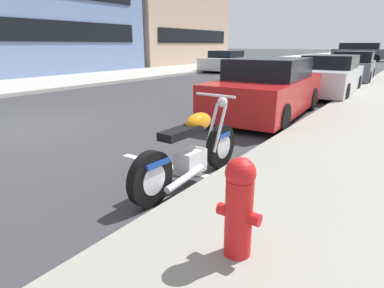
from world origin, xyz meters
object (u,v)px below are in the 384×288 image
car_opposite_curb (225,62)px  fire_hydrant (239,205)px  crossing_truck (359,52)px  parked_car_mid_block (329,76)px  parked_car_near_corner (267,89)px  parked_motorcycle (192,152)px  parked_car_at_intersection (353,67)px

car_opposite_curb → fire_hydrant: car_opposite_curb is taller
car_opposite_curb → crossing_truck: bearing=167.4°
parked_car_mid_block → fire_hydrant: 10.75m
parked_car_near_corner → crossing_truck: crossing_truck is taller
crossing_truck → fire_hydrant: (-38.90, -5.03, -0.43)m
parked_car_mid_block → parked_car_near_corner: bearing=173.1°
parked_car_mid_block → crossing_truck: size_ratio=0.83×
parked_motorcycle → parked_car_near_corner: 4.66m
parked_motorcycle → crossing_truck: 37.89m
parked_car_mid_block → fire_hydrant: parked_car_mid_block is taller
fire_hydrant → parked_car_at_intersection: bearing=6.5°
parked_motorcycle → crossing_truck: bearing=6.8°
parked_motorcycle → crossing_truck: crossing_truck is taller
parked_car_at_intersection → crossing_truck: (22.97, 3.23, 0.32)m
parked_car_near_corner → parked_car_at_intersection: bearing=-5.6°
crossing_truck → parked_motorcycle: bearing=93.4°
parked_car_at_intersection → crossing_truck: size_ratio=0.81×
car_opposite_curb → parked_motorcycle: bearing=28.9°
parked_motorcycle → parked_car_mid_block: parked_car_mid_block is taller
car_opposite_curb → parked_car_mid_block: bearing=50.0°
parked_car_near_corner → parked_car_mid_block: bearing=-8.5°
parked_motorcycle → parked_car_mid_block: (9.41, 0.44, 0.23)m
parked_motorcycle → fire_hydrant: bearing=-131.9°
parked_car_mid_block → car_opposite_curb: size_ratio=1.11×
crossing_truck → car_opposite_curb: (-20.99, 5.09, -0.36)m
crossing_truck → parked_car_mid_block: bearing=94.4°
parked_car_mid_block → crossing_truck: bearing=4.6°
crossing_truck → car_opposite_curb: size_ratio=1.33×
parked_car_mid_block → car_opposite_curb: bearing=46.9°
parked_car_near_corner → car_opposite_curb: (12.13, 7.99, -0.03)m
parked_car_near_corner → parked_car_at_intersection: parked_car_at_intersection is taller
parked_car_near_corner → crossing_truck: bearing=1.3°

